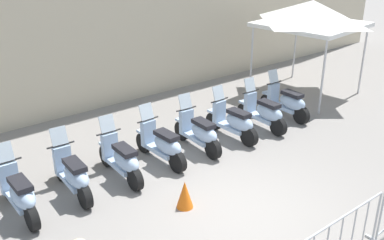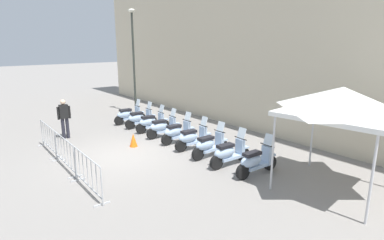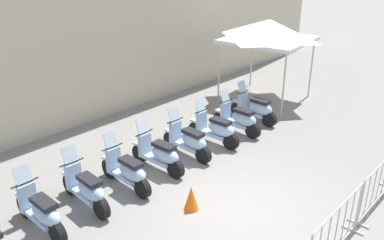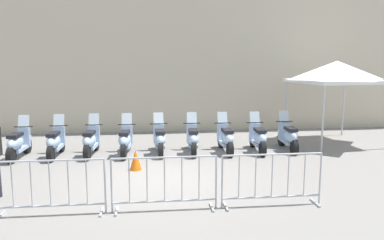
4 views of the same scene
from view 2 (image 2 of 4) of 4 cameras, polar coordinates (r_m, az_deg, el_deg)
ground_plane at (r=11.72m, az=-12.55°, el=-6.38°), size 120.00×120.00×0.00m
building_facade at (r=15.80m, az=13.07°, el=18.50°), size 28.09×5.66×10.75m
motorcycle_0 at (r=16.20m, az=-11.72°, el=0.91°), size 0.62×1.72×1.24m
motorcycle_1 at (r=15.32m, az=-9.70°, el=0.27°), size 0.59×1.72×1.24m
motorcycle_2 at (r=14.45m, az=-7.57°, el=-0.46°), size 0.65×1.72×1.24m
motorcycle_3 at (r=13.56m, az=-5.49°, el=-1.34°), size 0.63×1.72×1.24m
motorcycle_4 at (r=12.74m, az=-2.75°, el=-2.28°), size 0.56×1.73×1.24m
motorcycle_5 at (r=11.93m, az=0.09°, el=-3.38°), size 0.65×1.72×1.24m
motorcycle_6 at (r=11.12m, az=3.23°, el=-4.68°), size 0.56×1.73×1.24m
motorcycle_7 at (r=10.38m, az=6.89°, el=-6.12°), size 0.63×1.72×1.24m
motorcycle_8 at (r=9.80m, az=11.74°, el=-7.53°), size 0.63×1.72×1.24m
barrier_segment_0 at (r=12.87m, az=-25.20°, el=-3.12°), size 2.02×0.66×1.07m
barrier_segment_1 at (r=10.89m, az=-22.61°, el=-5.77°), size 2.02×0.66×1.07m
barrier_segment_2 at (r=8.98m, az=-18.86°, el=-9.54°), size 2.02×0.66×1.07m
street_lamp at (r=18.34m, az=-10.87°, el=12.30°), size 0.36×0.36×5.97m
officer_near_row_end at (r=14.30m, az=-22.70°, el=0.60°), size 0.29×0.54×1.73m
canopy_tent at (r=8.99m, az=26.15°, el=3.09°), size 2.73×2.73×2.91m
traffic_cone at (r=12.52m, az=-10.87°, el=-3.67°), size 0.32×0.32×0.55m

